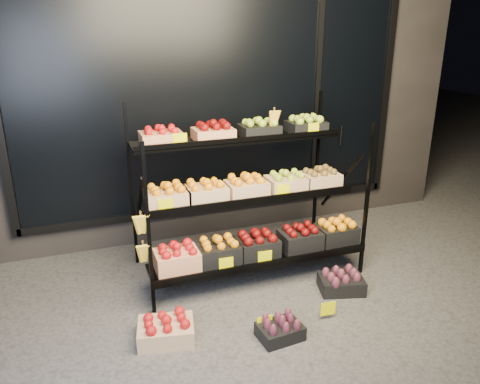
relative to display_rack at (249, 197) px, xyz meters
name	(u,v)px	position (x,y,z in m)	size (l,w,h in m)	color
ground	(273,301)	(0.01, -0.60, -0.79)	(24.00, 24.00, 0.00)	#514F4C
building	(193,73)	(0.01, 1.99, 0.96)	(6.00, 2.08, 3.50)	#2D2826
display_rack	(249,197)	(0.00, 0.00, 0.00)	(2.18, 1.02, 1.66)	black
tag_floor_a	(264,327)	(-0.24, -1.00, -0.73)	(0.13, 0.01, 0.12)	#E5DF00
tag_floor_b	(328,313)	(0.33, -1.00, -0.73)	(0.13, 0.01, 0.12)	#E5DF00
floor_crate_left	(166,329)	(-0.99, -0.81, -0.69)	(0.48, 0.39, 0.21)	tan
floor_crate_midleft	(280,329)	(-0.15, -1.09, -0.70)	(0.36, 0.28, 0.18)	black
floor_crate_right	(341,282)	(0.67, -0.65, -0.69)	(0.46, 0.39, 0.20)	black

